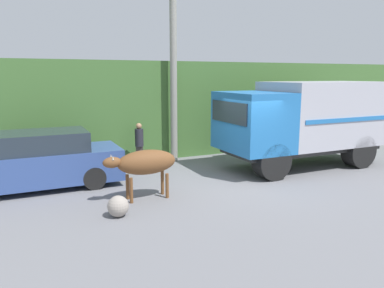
# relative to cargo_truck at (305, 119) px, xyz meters

# --- Properties ---
(ground_plane) EXTENTS (60.00, 60.00, 0.00)m
(ground_plane) POSITION_rel_cargo_truck_xyz_m (-3.25, -0.81, -1.73)
(ground_plane) COLOR slate
(hillside_embankment) EXTENTS (32.00, 6.07, 3.77)m
(hillside_embankment) POSITION_rel_cargo_truck_xyz_m (-3.25, 6.23, 0.16)
(hillside_embankment) COLOR #426B33
(hillside_embankment) RESTS_ON ground_plane
(building_backdrop) EXTENTS (6.11, 2.70, 2.77)m
(building_backdrop) POSITION_rel_cargo_truck_xyz_m (-6.23, 4.69, -0.33)
(building_backdrop) COLOR #C6B793
(building_backdrop) RESTS_ON ground_plane
(cargo_truck) EXTENTS (6.10, 2.52, 3.01)m
(cargo_truck) POSITION_rel_cargo_truck_xyz_m (0.00, 0.00, 0.00)
(cargo_truck) COLOR #2D2D2D
(cargo_truck) RESTS_ON ground_plane
(brown_cow) EXTENTS (1.95, 0.65, 1.32)m
(brown_cow) POSITION_rel_cargo_truck_xyz_m (-6.29, -1.08, -0.75)
(brown_cow) COLOR brown
(brown_cow) RESTS_ON ground_plane
(parked_suv) EXTENTS (4.69, 1.83, 1.65)m
(parked_suv) POSITION_rel_cargo_truck_xyz_m (-8.79, 1.14, -0.93)
(parked_suv) COLOR #334C8C
(parked_suv) RESTS_ON ground_plane
(pedestrian_on_hill) EXTENTS (0.38, 0.38, 1.56)m
(pedestrian_on_hill) POSITION_rel_cargo_truck_xyz_m (-5.34, 2.55, -0.87)
(pedestrian_on_hill) COLOR #38332D
(pedestrian_on_hill) RESTS_ON ground_plane
(utility_pole) EXTENTS (0.90, 0.26, 6.82)m
(utility_pole) POSITION_rel_cargo_truck_xyz_m (-3.88, 2.81, 1.78)
(utility_pole) COLOR gray
(utility_pole) RESTS_ON ground_plane
(roadside_rock) EXTENTS (0.50, 0.50, 0.50)m
(roadside_rock) POSITION_rel_cargo_truck_xyz_m (-7.27, -2.04, -1.48)
(roadside_rock) COLOR gray
(roadside_rock) RESTS_ON ground_plane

